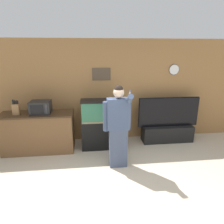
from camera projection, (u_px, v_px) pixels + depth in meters
ground_plane at (129, 201)px, 3.22m from camera, size 18.00×18.00×0.00m
wall_back_paneled at (112, 91)px, 5.19m from camera, size 10.00×0.08×2.60m
counter_island at (38, 132)px, 4.69m from camera, size 1.66×0.60×0.94m
microwave at (41, 107)px, 4.54m from camera, size 0.45×0.38×0.28m
knife_block at (16, 109)px, 4.44m from camera, size 0.15×0.10×0.34m
aquarium_on_stand at (103, 124)px, 4.85m from camera, size 1.04×0.44×1.21m
tv_on_stand at (167, 128)px, 5.26m from camera, size 1.59×0.40×1.19m
person_standing at (118, 126)px, 3.96m from camera, size 0.54×0.41×1.71m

